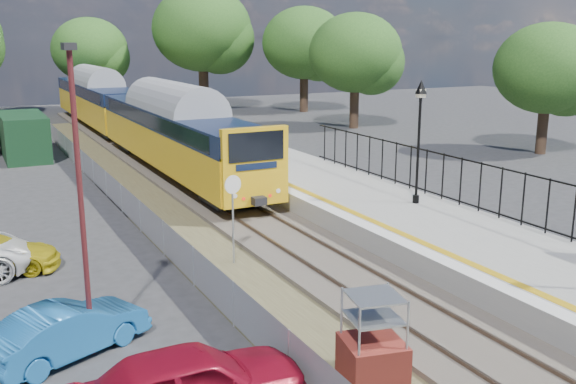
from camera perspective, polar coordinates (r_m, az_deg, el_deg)
ground at (r=17.44m, az=9.55°, el=-10.25°), size 120.00×120.00×0.00m
track_bed at (r=25.17m, az=-4.51°, el=-2.38°), size 5.90×80.00×0.29m
platform at (r=25.78m, az=6.56°, el=-1.22°), size 5.00×70.00×0.90m
platform_edge at (r=24.61m, az=2.59°, el=-0.76°), size 0.90×70.00×0.01m
victorian_lamp_north at (r=24.12m, az=11.65°, el=6.89°), size 0.44×0.44×4.60m
palisade_fence at (r=22.66m, az=19.76°, el=-0.39°), size 0.12×26.00×2.00m
wire_fence at (r=26.10m, az=-14.09°, el=-1.02°), size 0.06×52.00×1.20m
tree_line at (r=55.82m, az=-16.01°, el=12.67°), size 56.80×43.80×11.88m
train at (r=43.41m, az=-14.12°, el=7.02°), size 2.82×40.83×3.51m
brick_plinth at (r=13.62m, az=7.57°, el=-12.93°), size 1.43×1.43×1.95m
speed_sign at (r=19.85m, az=-4.92°, el=-1.08°), size 0.58×0.15×2.90m
carpark_lamp at (r=14.36m, az=-18.04°, el=0.62°), size 0.25×0.50×6.89m
car_blue at (r=15.50m, az=-18.98°, el=-11.52°), size 3.91×2.69×1.22m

